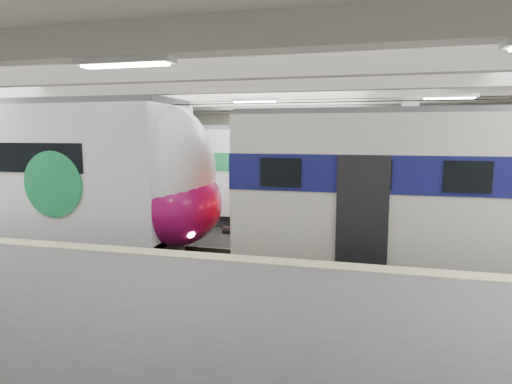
# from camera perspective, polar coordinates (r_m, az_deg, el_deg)

# --- Properties ---
(station_hall) EXTENTS (36.00, 24.00, 5.75)m
(station_hall) POSITION_cam_1_polar(r_m,az_deg,el_deg) (10.92, -5.05, 4.61)
(station_hall) COLOR black
(station_hall) RESTS_ON ground
(modern_emu) EXTENTS (15.44, 3.18, 4.90)m
(modern_emu) POSITION_cam_1_polar(r_m,az_deg,el_deg) (16.52, -28.76, 1.86)
(modern_emu) COLOR white
(modern_emu) RESTS_ON ground
(older_rer) EXTENTS (13.65, 3.01, 4.49)m
(older_rer) POSITION_cam_1_polar(r_m,az_deg,el_deg) (12.58, 29.48, -0.01)
(older_rer) COLOR silver
(older_rer) RESTS_ON ground
(far_train) EXTENTS (12.99, 2.93, 4.17)m
(far_train) POSITION_cam_1_polar(r_m,az_deg,el_deg) (19.11, -8.69, 2.68)
(far_train) COLOR white
(far_train) RESTS_ON ground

